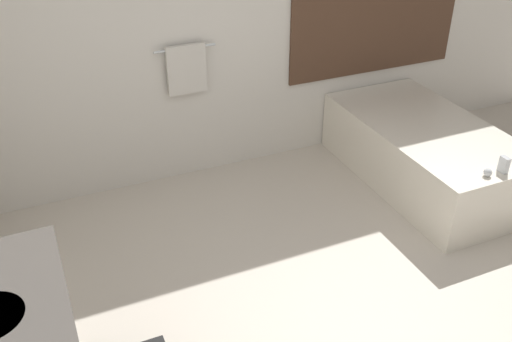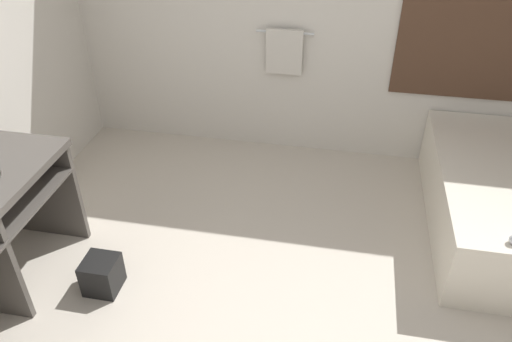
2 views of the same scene
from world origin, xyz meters
The scene contains 3 objects.
ground_plane centered at (0.00, 0.00, 0.00)m, with size 16.00×16.00×0.00m, color beige.
wall_back_with_blinds centered at (0.05, 2.23, 1.34)m, with size 7.40×0.13×2.70m.
bathtub centered at (1.48, 1.29, 0.29)m, with size 0.95×1.81×0.64m.
Camera 1 is at (-1.51, -1.98, 2.64)m, focal length 40.00 mm.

